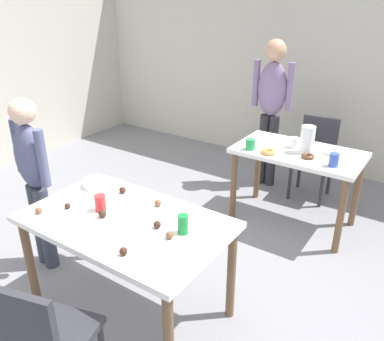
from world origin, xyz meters
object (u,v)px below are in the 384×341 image
chair_far_table (315,153)px  person_adult_far (271,101)px  pitcher_far (307,140)px  dining_table_near (126,231)px  chair_near_table (42,338)px  person_girl_near (33,172)px  dining_table_far (297,162)px  soda_can (183,224)px  mixing_bowl (95,183)px

chair_far_table → person_adult_far: size_ratio=0.53×
chair_far_table → pitcher_far: pitcher_far is taller
person_adult_far → chair_far_table: bearing=3.9°
dining_table_near → chair_near_table: (0.14, -0.78, -0.16)m
person_girl_near → pitcher_far: 2.32m
dining_table_near → pitcher_far: size_ratio=5.30×
chair_far_table → person_girl_near: size_ratio=0.62×
dining_table_far → chair_near_table: (-0.35, -2.57, -0.14)m
dining_table_near → soda_can: soda_can is taller
dining_table_far → mixing_bowl: size_ratio=6.31×
dining_table_near → chair_far_table: size_ratio=1.52×
dining_table_near → dining_table_far: same height
chair_far_table → soda_can: (-0.05, -2.40, 0.31)m
mixing_bowl → soda_can: size_ratio=1.49×
person_adult_far → dining_table_far: bearing=-48.4°
dining_table_near → dining_table_far: 1.85m
person_girl_near → mixing_bowl: bearing=25.6°
chair_far_table → person_girl_near: (-1.39, -2.46, 0.34)m
mixing_bowl → dining_table_near: bearing=-23.9°
person_adult_far → mixing_bowl: size_ratio=9.06×
person_girl_near → dining_table_near: bearing=-0.8°
chair_near_table → chair_far_table: 3.27m
person_girl_near → person_adult_far: person_adult_far is taller
mixing_bowl → pitcher_far: pitcher_far is taller
person_girl_near → soda_can: person_girl_near is taller
chair_far_table → person_adult_far: (-0.54, -0.04, 0.50)m
chair_far_table → pitcher_far: (0.11, -0.70, 0.38)m
mixing_bowl → person_adult_far: bearing=79.4°
person_girl_near → pitcher_far: bearing=49.6°
person_adult_far → person_girl_near: bearing=-109.4°
chair_near_table → chair_far_table: bearing=84.6°
person_adult_far → pitcher_far: bearing=-45.6°
soda_can → person_adult_far: bearing=101.7°
chair_far_table → soda_can: bearing=-91.1°
dining_table_far → mixing_bowl: mixing_bowl is taller
dining_table_near → person_adult_far: person_adult_far is taller
soda_can → pitcher_far: size_ratio=0.49×
dining_table_near → mixing_bowl: (-0.50, 0.22, 0.12)m
mixing_bowl → dining_table_far: bearing=57.6°
chair_near_table → soda_can: (0.26, 0.86, 0.31)m
chair_far_table → mixing_bowl: chair_far_table is taller
dining_table_near → chair_far_table: bearing=79.7°
dining_table_far → mixing_bowl: (-0.99, -1.56, 0.15)m
chair_far_table → soda_can: size_ratio=7.13×
soda_can → chair_near_table: bearing=-106.9°
chair_near_table → dining_table_far: bearing=82.2°
person_girl_near → dining_table_far: bearing=51.1°
dining_table_near → mixing_bowl: mixing_bowl is taller
dining_table_far → soda_can: bearing=-93.0°
person_adult_far → pitcher_far: size_ratio=6.57×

